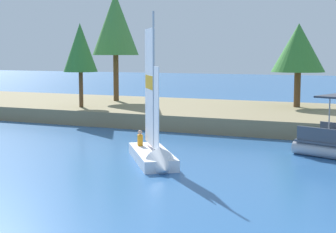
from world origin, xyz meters
TOP-DOWN VIEW (x-y plane):
  - shore_bank at (0.00, 22.73)m, footprint 80.00×11.32m
  - shoreline_tree_left at (-6.77, 24.14)m, footprint 3.42×3.42m
  - shoreline_tree_midleft at (-6.57, 19.16)m, footprint 2.22×2.22m
  - shoreline_tree_centre at (6.42, 25.03)m, footprint 3.49×3.49m
  - sailboat at (3.85, 8.69)m, footprint 3.92×4.73m

SIDE VIEW (x-z plane):
  - shore_bank at x=0.00m, z-range 0.00..0.93m
  - sailboat at x=3.85m, z-range -2.74..3.74m
  - shoreline_tree_centre at x=6.42m, z-range 2.06..7.53m
  - shoreline_tree_midleft at x=-6.57m, z-range 2.06..7.55m
  - shoreline_tree_left at x=-6.77m, z-range 2.59..10.58m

